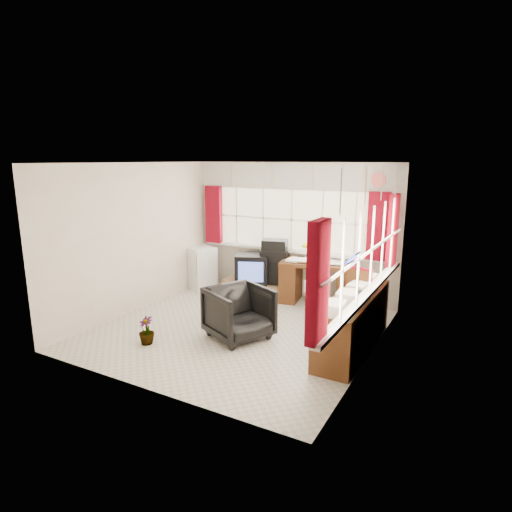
# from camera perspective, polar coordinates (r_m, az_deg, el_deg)

# --- Properties ---
(ground) EXTENTS (4.00, 4.00, 0.00)m
(ground) POSITION_cam_1_polar(r_m,az_deg,el_deg) (6.66, -2.46, -9.72)
(ground) COLOR beige
(ground) RESTS_ON ground
(room_walls) EXTENTS (4.00, 4.00, 4.00)m
(room_walls) POSITION_cam_1_polar(r_m,az_deg,el_deg) (6.25, -2.59, 3.10)
(room_walls) COLOR beige
(room_walls) RESTS_ON ground
(window_back) EXTENTS (3.70, 0.12, 3.60)m
(window_back) POSITION_cam_1_polar(r_m,az_deg,el_deg) (8.04, 4.66, 1.23)
(window_back) COLOR beige
(window_back) RESTS_ON room_walls
(window_right) EXTENTS (0.12, 3.70, 3.60)m
(window_right) POSITION_cam_1_polar(r_m,az_deg,el_deg) (5.64, 14.65, -4.18)
(window_right) COLOR beige
(window_right) RESTS_ON room_walls
(curtains) EXTENTS (3.83, 3.83, 1.15)m
(curtains) POSITION_cam_1_polar(r_m,az_deg,el_deg) (6.68, 8.40, 3.21)
(curtains) COLOR maroon
(curtains) RESTS_ON room_walls
(overhead_cabinets) EXTENTS (3.98, 3.98, 0.48)m
(overhead_cabinets) POSITION_cam_1_polar(r_m,az_deg,el_deg) (6.63, 9.25, 10.03)
(overhead_cabinets) COLOR beige
(overhead_cabinets) RESTS_ON room_walls
(desk) EXTENTS (1.42, 0.87, 0.81)m
(desk) POSITION_cam_1_polar(r_m,az_deg,el_deg) (7.77, 8.32, -3.21)
(desk) COLOR #573014
(desk) RESTS_ON ground
(desk_lamp) EXTENTS (0.17, 0.16, 0.40)m
(desk_lamp) POSITION_cam_1_polar(r_m,az_deg,el_deg) (7.49, 8.44, 1.04)
(desk_lamp) COLOR yellow
(desk_lamp) RESTS_ON desk
(task_chair) EXTENTS (0.52, 0.54, 1.03)m
(task_chair) POSITION_cam_1_polar(r_m,az_deg,el_deg) (6.40, 12.89, -5.82)
(task_chair) COLOR black
(task_chair) RESTS_ON ground
(office_chair) EXTENTS (1.10, 1.09, 0.76)m
(office_chair) POSITION_cam_1_polar(r_m,az_deg,el_deg) (6.24, -2.29, -7.60)
(office_chair) COLOR black
(office_chair) RESTS_ON ground
(radiator) EXTENTS (0.38, 0.15, 0.57)m
(radiator) POSITION_cam_1_polar(r_m,az_deg,el_deg) (7.25, 8.29, -6.00)
(radiator) COLOR white
(radiator) RESTS_ON ground
(credenza) EXTENTS (0.50, 2.00, 0.85)m
(credenza) POSITION_cam_1_polar(r_m,az_deg,el_deg) (6.05, 12.84, -8.44)
(credenza) COLOR #573014
(credenza) RESTS_ON ground
(file_tray) EXTENTS (0.28, 0.35, 0.11)m
(file_tray) POSITION_cam_1_polar(r_m,az_deg,el_deg) (5.71, 12.48, -5.32)
(file_tray) COLOR black
(file_tray) RESTS_ON credenza
(tv_bench) EXTENTS (1.40, 0.50, 0.25)m
(tv_bench) POSITION_cam_1_polar(r_m,az_deg,el_deg) (8.29, 0.44, -4.23)
(tv_bench) COLOR #A68253
(tv_bench) RESTS_ON ground
(crt_tv) EXTENTS (0.77, 0.75, 0.55)m
(crt_tv) POSITION_cam_1_polar(r_m,az_deg,el_deg) (8.13, -0.50, -1.64)
(crt_tv) COLOR black
(crt_tv) RESTS_ON tv_bench
(hifi_stack) EXTENTS (0.68, 0.52, 0.83)m
(hifi_stack) POSITION_cam_1_polar(r_m,az_deg,el_deg) (8.08, 2.50, -0.99)
(hifi_stack) COLOR black
(hifi_stack) RESTS_ON tv_bench
(mini_fridge) EXTENTS (0.63, 0.63, 0.83)m
(mini_fridge) POSITION_cam_1_polar(r_m,az_deg,el_deg) (8.72, -7.34, -1.51)
(mini_fridge) COLOR white
(mini_fridge) RESTS_ON ground
(spray_bottle_a) EXTENTS (0.13, 0.13, 0.32)m
(spray_bottle_a) POSITION_cam_1_polar(r_m,az_deg,el_deg) (7.40, -4.74, -6.11)
(spray_bottle_a) COLOR white
(spray_bottle_a) RESTS_ON ground
(spray_bottle_b) EXTENTS (0.09, 0.09, 0.18)m
(spray_bottle_b) POSITION_cam_1_polar(r_m,az_deg,el_deg) (8.00, -0.37, -5.13)
(spray_bottle_b) COLOR #86C8C4
(spray_bottle_b) RESTS_ON ground
(flower_vase) EXTENTS (0.27, 0.27, 0.40)m
(flower_vase) POSITION_cam_1_polar(r_m,az_deg,el_deg) (6.29, -14.42, -9.58)
(flower_vase) COLOR black
(flower_vase) RESTS_ON ground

